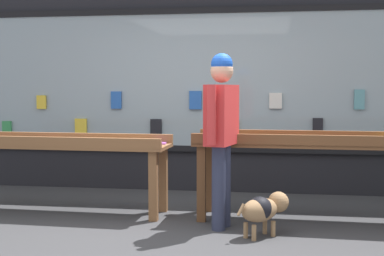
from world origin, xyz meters
name	(u,v)px	position (x,y,z in m)	size (l,w,h in m)	color
ground_plane	(167,236)	(0.00, 0.00, 0.00)	(40.00, 40.00, 0.00)	#38383A
shopfront_facade	(204,73)	(0.04, 2.39, 1.63)	(8.93, 0.29, 3.30)	black
display_table_left	(55,150)	(-1.47, 0.83, 0.72)	(2.63, 0.69, 0.89)	brown
display_table_right	(317,150)	(1.46, 0.83, 0.76)	(2.64, 0.73, 0.95)	brown
person_browsing	(222,125)	(0.48, 0.38, 1.05)	(0.32, 0.67, 1.77)	#2D334C
small_dog	(263,209)	(0.91, 0.13, 0.27)	(0.51, 0.50, 0.41)	#99724C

